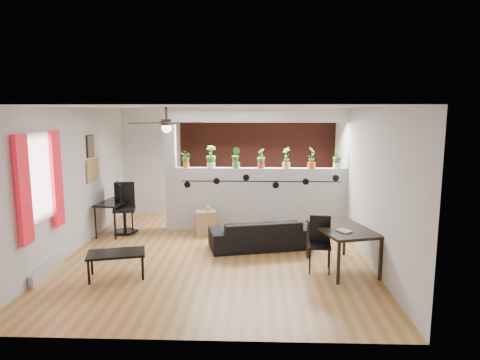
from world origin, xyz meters
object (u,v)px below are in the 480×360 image
(computer_desk, at_px, (114,204))
(potted_plant_2, at_px, (236,157))
(potted_plant_0, at_px, (186,158))
(coffee_table, at_px, (116,255))
(potted_plant_1, at_px, (211,156))
(potted_plant_3, at_px, (261,158))
(cube_shelf, at_px, (206,222))
(dining_table, at_px, (342,232))
(office_chair, at_px, (125,211))
(ceiling_fan, at_px, (167,124))
(potted_plant_4, at_px, (286,157))
(potted_plant_5, at_px, (312,157))
(potted_plant_6, at_px, (337,157))
(cup, at_px, (208,208))
(folding_chair, at_px, (320,239))
(sofa, at_px, (260,234))

(computer_desk, bearing_deg, potted_plant_2, 7.67)
(potted_plant_0, height_order, coffee_table, potted_plant_0)
(potted_plant_1, height_order, potted_plant_3, potted_plant_1)
(cube_shelf, bearing_deg, dining_table, -46.56)
(potted_plant_3, height_order, office_chair, potted_plant_3)
(ceiling_fan, bearing_deg, potted_plant_4, 40.24)
(office_chair, bearing_deg, potted_plant_2, 6.84)
(office_chair, xyz_separation_m, dining_table, (4.14, -1.92, 0.16))
(potted_plant_5, bearing_deg, potted_plant_6, 0.00)
(cup, bearing_deg, potted_plant_1, 84.27)
(potted_plant_1, relative_size, potted_plant_2, 1.07)
(potted_plant_1, distance_m, coffee_table, 3.21)
(potted_plant_1, distance_m, cube_shelf, 1.39)
(potted_plant_3, bearing_deg, folding_chair, -67.92)
(ceiling_fan, relative_size, cube_shelf, 2.34)
(cup, distance_m, office_chair, 1.77)
(potted_plant_3, height_order, cube_shelf, potted_plant_3)
(potted_plant_3, bearing_deg, potted_plant_2, 180.00)
(potted_plant_4, bearing_deg, potted_plant_6, -0.00)
(ceiling_fan, distance_m, potted_plant_6, 3.73)
(potted_plant_6, distance_m, cup, 2.88)
(cup, bearing_deg, potted_plant_0, 145.38)
(potted_plant_5, bearing_deg, potted_plant_4, 180.00)
(potted_plant_3, height_order, folding_chair, potted_plant_3)
(potted_plant_1, height_order, potted_plant_5, potted_plant_1)
(potted_plant_0, distance_m, coffee_table, 3.03)
(potted_plant_5, height_order, potted_plant_6, potted_plant_5)
(potted_plant_6, height_order, coffee_table, potted_plant_6)
(potted_plant_4, height_order, potted_plant_6, potted_plant_4)
(office_chair, distance_m, folding_chair, 4.26)
(potted_plant_2, bearing_deg, potted_plant_0, 180.00)
(potted_plant_0, bearing_deg, cube_shelf, -37.53)
(dining_table, bearing_deg, potted_plant_4, 109.11)
(potted_plant_6, xyz_separation_m, cup, (-2.67, -0.34, -1.02))
(sofa, bearing_deg, office_chair, -31.24)
(dining_table, bearing_deg, cube_shelf, 142.53)
(potted_plant_6, bearing_deg, sofa, -143.51)
(potted_plant_4, bearing_deg, dining_table, -70.89)
(office_chair, relative_size, coffee_table, 1.09)
(sofa, bearing_deg, potted_plant_0, -50.72)
(coffee_table, bearing_deg, dining_table, 8.25)
(potted_plant_2, height_order, potted_plant_3, potted_plant_2)
(sofa, xyz_separation_m, coffee_table, (-2.22, -1.53, 0.10))
(sofa, bearing_deg, potted_plant_6, -156.98)
(cup, bearing_deg, dining_table, -38.04)
(cup, relative_size, computer_desk, 0.13)
(potted_plant_2, xyz_separation_m, potted_plant_5, (1.58, -0.00, 0.01))
(potted_plant_3, bearing_deg, cup, -162.64)
(potted_plant_6, relative_size, cube_shelf, 0.85)
(coffee_table, bearing_deg, ceiling_fan, 54.92)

